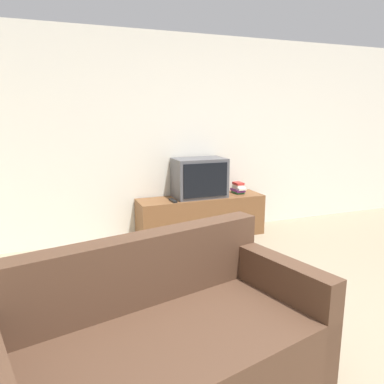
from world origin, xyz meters
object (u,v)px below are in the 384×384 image
couch (163,355)px  remote_on_stand (173,201)px  television (200,178)px  book_stack (238,188)px  tv_stand (201,217)px

couch → remote_on_stand: couch is taller
television → remote_on_stand: television is taller
remote_on_stand → book_stack: bearing=8.2°
television → book_stack: bearing=1.3°
book_stack → remote_on_stand: (-0.99, -0.14, -0.06)m
television → remote_on_stand: (-0.41, -0.13, -0.24)m
book_stack → remote_on_stand: bearing=-171.8°
tv_stand → couch: size_ratio=0.85×
remote_on_stand → couch: bearing=-109.6°
couch → remote_on_stand: size_ratio=10.86×
tv_stand → television: bearing=124.2°
book_stack → couch: bearing=-125.3°
tv_stand → couch: (-1.33, -2.64, 0.04)m
tv_stand → remote_on_stand: bearing=-165.6°
tv_stand → book_stack: bearing=3.5°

